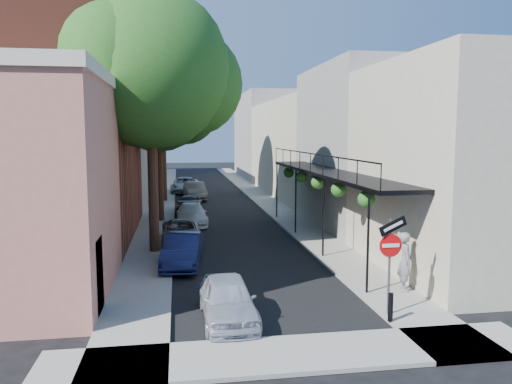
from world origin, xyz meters
name	(u,v)px	position (x,y,z in m)	size (l,w,h in m)	color
ground	(288,340)	(0.00, 0.00, 0.00)	(160.00, 160.00, 0.00)	black
road_surface	(211,196)	(0.00, 30.00, 0.01)	(6.00, 64.00, 0.01)	black
sidewalk_left	(163,196)	(-4.00, 30.00, 0.06)	(2.00, 64.00, 0.12)	gray
sidewalk_right	(257,195)	(4.00, 30.00, 0.06)	(2.00, 64.00, 0.12)	gray
sidewalk_cross	(297,354)	(0.00, -1.00, 0.06)	(12.00, 2.00, 0.12)	gray
buildings_left	(92,138)	(-9.30, 28.76, 4.94)	(10.10, 59.10, 12.00)	tan
buildings_right	(316,144)	(8.99, 29.49, 4.42)	(9.80, 55.00, 10.00)	beige
sign_post	(390,249)	(3.16, 0.97, 2.04)	(0.89, 0.17, 2.99)	#595B60
bollard	(391,307)	(3.00, 0.50, 0.52)	(0.14, 0.14, 0.80)	black
oak_near	(161,73)	(-3.37, 10.26, 7.88)	(7.48, 6.80, 11.42)	black
oak_mid	(165,103)	(-3.42, 18.23, 7.06)	(6.60, 6.00, 10.20)	black
oak_far	(168,94)	(-3.35, 27.27, 8.26)	(7.70, 7.00, 11.90)	black
parked_car_a	(228,299)	(-1.40, 1.53, 0.63)	(1.48, 3.68, 1.25)	#B1B7C4
parked_car_b	(183,250)	(-2.60, 7.61, 0.65)	(1.39, 3.98, 1.31)	#151A43
parked_car_c	(182,232)	(-2.60, 11.90, 0.56)	(1.85, 4.00, 1.11)	slate
parked_car_d	(192,214)	(-1.97, 16.85, 0.61)	(1.70, 4.19, 1.22)	silver
parked_car_e	(189,204)	(-2.05, 21.05, 0.62)	(1.46, 3.62, 1.23)	black
parked_car_f	(195,191)	(-1.40, 27.98, 0.70)	(1.49, 4.28, 1.41)	#6D665C
parked_car_g	(185,185)	(-2.11, 32.92, 0.69)	(2.30, 5.00, 1.39)	#95A0A8
pedestrian	(405,262)	(4.60, 2.99, 1.10)	(0.72, 0.47, 1.96)	slate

